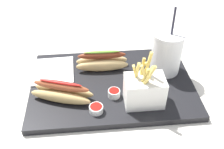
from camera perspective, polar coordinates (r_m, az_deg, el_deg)
The scene contains 9 objects.
ground_plane at distance 0.83m, azimuth -0.00°, elevation -3.19°, with size 2.40×2.40×0.02m, color silver.
food_tray at distance 0.82m, azimuth -0.00°, elevation -2.16°, with size 0.49×0.33×0.02m, color black.
soda_cup at distance 0.84m, azimuth 11.66°, elevation 4.69°, with size 0.10×0.10×0.22m.
fries_basket at distance 0.73m, azimuth 6.96°, elevation -3.32°, with size 0.11×0.07×0.16m.
hot_dog_1 at distance 0.85m, azimuth -2.17°, elevation 2.83°, with size 0.17×0.06×0.07m.
hot_dog_2 at distance 0.76m, azimuth -10.72°, elevation -3.71°, with size 0.18×0.11×0.06m.
ketchup_cup_1 at distance 0.72m, azimuth -3.42°, elevation -7.33°, with size 0.04×0.04×0.02m.
ketchup_cup_2 at distance 0.76m, azimuth 0.31°, elevation -4.01°, with size 0.03×0.03×0.02m.
napkin_stack at distance 0.87m, azimuth -12.58°, elevation 0.78°, with size 0.13×0.14×0.01m, color white.
Camera 1 is at (-0.06, -0.61, 0.55)m, focal length 42.53 mm.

